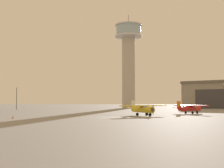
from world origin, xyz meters
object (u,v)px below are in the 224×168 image
(airplane_red, at_px, (189,108))
(control_tower, at_px, (128,56))
(airplane_yellow, at_px, (142,109))
(light_post_north, at_px, (17,96))
(light_post_east, at_px, (224,94))
(traffic_cone_near_left, at_px, (13,117))

(airplane_red, bearing_deg, control_tower, 71.37)
(airplane_red, height_order, airplane_yellow, airplane_yellow)
(light_post_north, bearing_deg, light_post_east, -0.94)
(control_tower, relative_size, traffic_cone_near_left, 69.51)
(control_tower, xyz_separation_m, traffic_cone_near_left, (-21.12, -71.45, -20.98))
(traffic_cone_near_left, bearing_deg, light_post_east, 42.13)
(control_tower, relative_size, light_post_north, 5.11)
(airplane_red, xyz_separation_m, light_post_east, (17.46, 27.20, 3.71))
(airplane_yellow, bearing_deg, control_tower, 150.47)
(light_post_east, relative_size, traffic_cone_near_left, 15.35)
(airplane_red, bearing_deg, light_post_north, 118.78)
(airplane_yellow, relative_size, light_post_north, 1.26)
(airplane_red, bearing_deg, traffic_cone_near_left, 178.08)
(light_post_east, distance_m, light_post_north, 66.07)
(control_tower, relative_size, airplane_red, 4.30)
(light_post_east, relative_size, light_post_north, 1.13)
(light_post_east, distance_m, traffic_cone_near_left, 67.94)
(light_post_north, height_order, traffic_cone_near_left, light_post_north)
(airplane_yellow, height_order, light_post_east, light_post_east)
(airplane_red, height_order, light_post_east, light_post_east)
(control_tower, xyz_separation_m, airplane_red, (11.68, -53.18, -19.94))
(traffic_cone_near_left, bearing_deg, airplane_yellow, 23.05)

